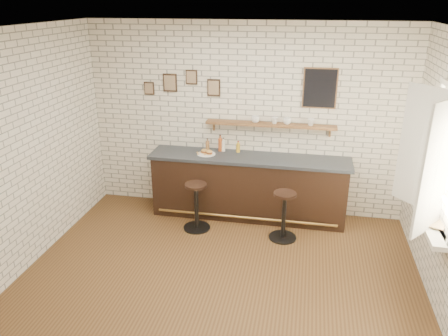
{
  "coord_description": "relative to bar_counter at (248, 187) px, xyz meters",
  "views": [
    {
      "loc": [
        0.94,
        -4.57,
        3.31
      ],
      "look_at": [
        -0.13,
        0.9,
        1.11
      ],
      "focal_mm": 35.0,
      "sensor_mm": 36.0,
      "label": 1
    }
  ],
  "objects": [
    {
      "name": "bitters_bottle_amber",
      "position": [
        -0.49,
        0.18,
        0.61
      ],
      "size": [
        0.06,
        0.06,
        0.27
      ],
      "color": "#A1451A",
      "rests_on": "bar_counter"
    },
    {
      "name": "ciabatta_sandwich",
      "position": [
        -0.66,
        -0.02,
        0.55
      ],
      "size": [
        0.2,
        0.13,
        0.06
      ],
      "color": "tan",
      "rests_on": "sandwich_plate"
    },
    {
      "name": "wall_shelf",
      "position": [
        0.29,
        0.2,
        0.97
      ],
      "size": [
        2.0,
        0.18,
        0.18
      ],
      "color": "brown",
      "rests_on": "ground"
    },
    {
      "name": "book_upper",
      "position": [
        2.27,
        -1.6,
        0.45
      ],
      "size": [
        0.24,
        0.27,
        0.02
      ],
      "primitive_type": "imported",
      "rotation": [
        0.0,
        0.0,
        -0.47
      ],
      "color": "tan",
      "rests_on": "book_lower"
    },
    {
      "name": "window_sill",
      "position": [
        2.29,
        -1.4,
        0.39
      ],
      "size": [
        0.2,
        1.35,
        0.06
      ],
      "color": "white",
      "rests_on": "ground"
    },
    {
      "name": "sandwich_plate",
      "position": [
        -0.67,
        -0.02,
        0.51
      ],
      "size": [
        0.28,
        0.28,
        0.01
      ],
      "primitive_type": "cylinder",
      "color": "white",
      "rests_on": "bar_counter"
    },
    {
      "name": "shelf_cup_a",
      "position": [
        0.06,
        0.2,
        1.05
      ],
      "size": [
        0.17,
        0.17,
        0.1
      ],
      "primitive_type": "imported",
      "rotation": [
        0.0,
        0.0,
        0.41
      ],
      "color": "white",
      "rests_on": "wall_shelf"
    },
    {
      "name": "bar_stool_right",
      "position": [
        0.6,
        -0.61,
        -0.12
      ],
      "size": [
        0.42,
        0.42,
        0.73
      ],
      "color": "black",
      "rests_on": "ground"
    },
    {
      "name": "potato_chips",
      "position": [
        -0.69,
        -0.02,
        0.52
      ],
      "size": [
        0.25,
        0.18,
        0.0
      ],
      "color": "#BF8F43",
      "rests_on": "sandwich_plate"
    },
    {
      "name": "shelf_cup_d",
      "position": [
        0.9,
        0.2,
        1.04
      ],
      "size": [
        0.13,
        0.13,
        0.1
      ],
      "primitive_type": "imported",
      "rotation": [
        0.0,
        0.0,
        0.19
      ],
      "color": "white",
      "rests_on": "wall_shelf"
    },
    {
      "name": "shelf_cup_c",
      "position": [
        0.54,
        0.2,
        1.04
      ],
      "size": [
        0.17,
        0.17,
        0.1
      ],
      "primitive_type": "imported",
      "rotation": [
        0.0,
        0.0,
        1.05
      ],
      "color": "white",
      "rests_on": "wall_shelf"
    },
    {
      "name": "book_lower",
      "position": [
        2.27,
        -1.58,
        0.43
      ],
      "size": [
        0.21,
        0.25,
        0.02
      ],
      "primitive_type": "imported",
      "rotation": [
        0.0,
        0.0,
        0.33
      ],
      "color": "tan",
      "rests_on": "window_sill"
    },
    {
      "name": "bar_stool_left",
      "position": [
        -0.71,
        -0.57,
        -0.11
      ],
      "size": [
        0.41,
        0.41,
        0.74
      ],
      "color": "black",
      "rests_on": "ground"
    },
    {
      "name": "casement_window",
      "position": [
        2.25,
        -1.4,
        1.14
      ],
      "size": [
        0.4,
        1.3,
        1.56
      ],
      "color": "white",
      "rests_on": "ground"
    },
    {
      "name": "shelf_cup_b",
      "position": [
        0.35,
        0.2,
        1.04
      ],
      "size": [
        0.14,
        0.14,
        0.1
      ],
      "primitive_type": "imported",
      "rotation": [
        0.0,
        0.0,
        0.98
      ],
      "color": "white",
      "rests_on": "wall_shelf"
    },
    {
      "name": "bitters_bottle_brown",
      "position": [
        -0.7,
        0.18,
        0.58
      ],
      "size": [
        0.06,
        0.06,
        0.2
      ],
      "color": "brown",
      "rests_on": "bar_counter"
    },
    {
      "name": "ground",
      "position": [
        -0.11,
        -1.7,
        -0.51
      ],
      "size": [
        5.0,
        5.0,
        0.0
      ],
      "primitive_type": "plane",
      "color": "brown",
      "rests_on": "ground"
    },
    {
      "name": "bar_counter",
      "position": [
        0.0,
        0.0,
        0.0
      ],
      "size": [
        3.1,
        0.65,
        1.01
      ],
      "color": "black",
      "rests_on": "ground"
    },
    {
      "name": "back_wall_decor",
      "position": [
        0.12,
        0.28,
        1.54
      ],
      "size": [
        2.96,
        0.02,
        0.56
      ],
      "color": "black",
      "rests_on": "ground"
    },
    {
      "name": "condiment_bottle_yellow",
      "position": [
        -0.2,
        0.18,
        0.58
      ],
      "size": [
        0.06,
        0.06,
        0.18
      ],
      "color": "gold",
      "rests_on": "bar_counter"
    },
    {
      "name": "bitters_bottle_white",
      "position": [
        -0.44,
        0.18,
        0.59
      ],
      "size": [
        0.06,
        0.06,
        0.22
      ],
      "color": "silver",
      "rests_on": "bar_counter"
    }
  ]
}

